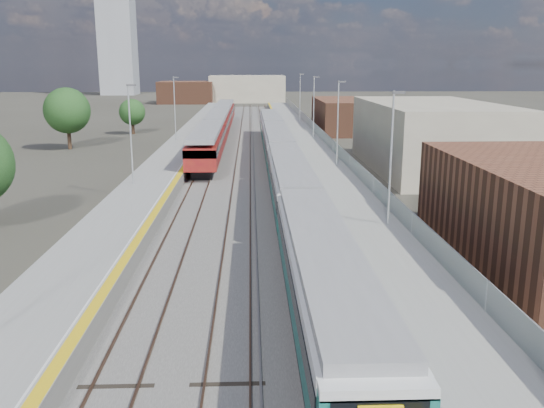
{
  "coord_description": "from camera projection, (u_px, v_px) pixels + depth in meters",
  "views": [
    {
      "loc": [
        -1.2,
        -9.45,
        9.89
      ],
      "look_at": [
        -0.02,
        22.2,
        2.2
      ],
      "focal_mm": 38.0,
      "sensor_mm": 36.0,
      "label": 1
    }
  ],
  "objects": [
    {
      "name": "buildings",
      "position": [
        182.0,
        61.0,
        142.96
      ],
      "size": [
        72.0,
        185.5,
        40.0
      ],
      "color": "brown",
      "rests_on": "ground"
    },
    {
      "name": "platform_right",
      "position": [
        310.0,
        153.0,
        62.59
      ],
      "size": [
        4.7,
        155.0,
        8.52
      ],
      "color": "slate",
      "rests_on": "ground"
    },
    {
      "name": "tree_c",
      "position": [
        132.0,
        112.0,
        83.17
      ],
      "size": [
        3.76,
        3.76,
        5.1
      ],
      "color": "#382619",
      "rests_on": "ground"
    },
    {
      "name": "platform_left",
      "position": [
        178.0,
        154.0,
        62.08
      ],
      "size": [
        4.3,
        155.0,
        8.52
      ],
      "color": "slate",
      "rests_on": "ground"
    },
    {
      "name": "red_train",
      "position": [
        218.0,
        125.0,
        76.36
      ],
      "size": [
        2.86,
        58.05,
        3.61
      ],
      "color": "black",
      "rests_on": "ground"
    },
    {
      "name": "tree_b",
      "position": [
        67.0,
        111.0,
        67.9
      ],
      "size": [
        5.39,
        5.39,
        7.3
      ],
      "color": "#382619",
      "rests_on": "ground"
    },
    {
      "name": "ballast_bed",
      "position": [
        241.0,
        158.0,
        62.45
      ],
      "size": [
        10.5,
        155.0,
        0.06
      ],
      "primitive_type": "cube",
      "color": "#565451",
      "rests_on": "ground"
    },
    {
      "name": "ground",
      "position": [
        262.0,
        162.0,
        60.11
      ],
      "size": [
        320.0,
        320.0,
        0.0
      ],
      "primitive_type": "plane",
      "color": "#47443A",
      "rests_on": "ground"
    },
    {
      "name": "tracks",
      "position": [
        247.0,
        155.0,
        64.08
      ],
      "size": [
        8.96,
        160.0,
        0.17
      ],
      "color": "#4C3323",
      "rests_on": "ground"
    },
    {
      "name": "green_train",
      "position": [
        283.0,
        160.0,
        48.6
      ],
      "size": [
        2.68,
        74.58,
        2.94
      ],
      "color": "black",
      "rests_on": "ground"
    },
    {
      "name": "tree_d",
      "position": [
        440.0,
        117.0,
        72.7
      ],
      "size": [
        4.05,
        4.05,
        5.49
      ],
      "color": "#382619",
      "rests_on": "ground"
    }
  ]
}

